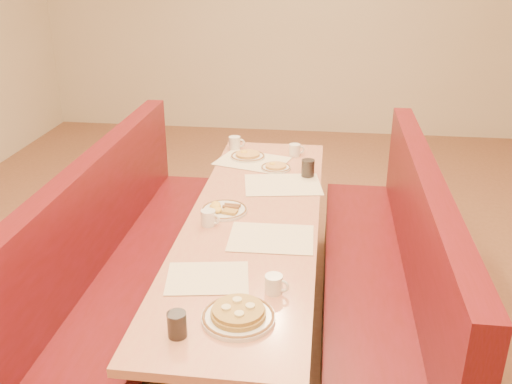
# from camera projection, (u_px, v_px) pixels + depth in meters

# --- Properties ---
(ground) EXTENTS (8.00, 8.00, 0.00)m
(ground) POSITION_uv_depth(u_px,v_px,m) (254.00, 331.00, 3.37)
(ground) COLOR #9E6647
(ground) RESTS_ON ground
(diner_table) EXTENTS (0.70, 2.50, 0.75)m
(diner_table) POSITION_uv_depth(u_px,v_px,m) (253.00, 277.00, 3.22)
(diner_table) COLOR black
(diner_table) RESTS_ON ground
(booth_left) EXTENTS (0.55, 2.50, 1.05)m
(booth_left) POSITION_uv_depth(u_px,v_px,m) (129.00, 270.00, 3.31)
(booth_left) COLOR #4C3326
(booth_left) RESTS_ON ground
(booth_right) EXTENTS (0.55, 2.50, 1.05)m
(booth_right) POSITION_uv_depth(u_px,v_px,m) (385.00, 288.00, 3.14)
(booth_right) COLOR #4C3326
(booth_right) RESTS_ON ground
(placemat_near_left) EXTENTS (0.40, 0.32, 0.00)m
(placemat_near_left) POSITION_uv_depth(u_px,v_px,m) (208.00, 278.00, 2.50)
(placemat_near_left) COLOR #FBE9C5
(placemat_near_left) RESTS_ON diner_table
(placemat_near_right) EXTENTS (0.43, 0.33, 0.00)m
(placemat_near_right) POSITION_uv_depth(u_px,v_px,m) (271.00, 238.00, 2.84)
(placemat_near_right) COLOR #FBE9C5
(placemat_near_right) RESTS_ON diner_table
(placemat_far_left) EXTENTS (0.53, 0.45, 0.00)m
(placemat_far_left) POSITION_uv_depth(u_px,v_px,m) (252.00, 161.00, 3.86)
(placemat_far_left) COLOR #FBE9C5
(placemat_far_left) RESTS_ON diner_table
(placemat_far_right) EXTENTS (0.51, 0.41, 0.00)m
(placemat_far_right) POSITION_uv_depth(u_px,v_px,m) (283.00, 184.00, 3.48)
(placemat_far_right) COLOR #FBE9C5
(placemat_far_right) RESTS_ON diner_table
(pancake_plate) EXTENTS (0.29, 0.29, 0.07)m
(pancake_plate) POSITION_uv_depth(u_px,v_px,m) (238.00, 315.00, 2.22)
(pancake_plate) COLOR silver
(pancake_plate) RESTS_ON diner_table
(eggs_plate) EXTENTS (0.25, 0.25, 0.05)m
(eggs_plate) POSITION_uv_depth(u_px,v_px,m) (224.00, 209.00, 3.12)
(eggs_plate) COLOR silver
(eggs_plate) RESTS_ON diner_table
(extra_plate_mid) EXTENTS (0.20, 0.20, 0.04)m
(extra_plate_mid) POSITION_uv_depth(u_px,v_px,m) (276.00, 167.00, 3.72)
(extra_plate_mid) COLOR silver
(extra_plate_mid) RESTS_ON diner_table
(extra_plate_far) EXTENTS (0.24, 0.24, 0.05)m
(extra_plate_far) POSITION_uv_depth(u_px,v_px,m) (248.00, 156.00, 3.91)
(extra_plate_far) COLOR silver
(extra_plate_far) RESTS_ON diner_table
(coffee_mug_a) EXTENTS (0.11, 0.08, 0.08)m
(coffee_mug_a) POSITION_uv_depth(u_px,v_px,m) (274.00, 284.00, 2.39)
(coffee_mug_a) COLOR silver
(coffee_mug_a) RESTS_ON diner_table
(coffee_mug_b) EXTENTS (0.11, 0.08, 0.08)m
(coffee_mug_b) POSITION_uv_depth(u_px,v_px,m) (209.00, 218.00, 2.97)
(coffee_mug_b) COLOR silver
(coffee_mug_b) RESTS_ON diner_table
(coffee_mug_c) EXTENTS (0.11, 0.08, 0.08)m
(coffee_mug_c) POSITION_uv_depth(u_px,v_px,m) (295.00, 150.00, 3.95)
(coffee_mug_c) COLOR silver
(coffee_mug_c) RESTS_ON diner_table
(coffee_mug_d) EXTENTS (0.12, 0.08, 0.09)m
(coffee_mug_d) POSITION_uv_depth(u_px,v_px,m) (235.00, 143.00, 4.08)
(coffee_mug_d) COLOR silver
(coffee_mug_d) RESTS_ON diner_table
(soda_tumbler_near) EXTENTS (0.07, 0.07, 0.10)m
(soda_tumbler_near) POSITION_uv_depth(u_px,v_px,m) (177.00, 325.00, 2.12)
(soda_tumbler_near) COLOR black
(soda_tumbler_near) RESTS_ON diner_table
(soda_tumbler_mid) EXTENTS (0.08, 0.08, 0.11)m
(soda_tumbler_mid) POSITION_uv_depth(u_px,v_px,m) (308.00, 168.00, 3.58)
(soda_tumbler_mid) COLOR black
(soda_tumbler_mid) RESTS_ON diner_table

